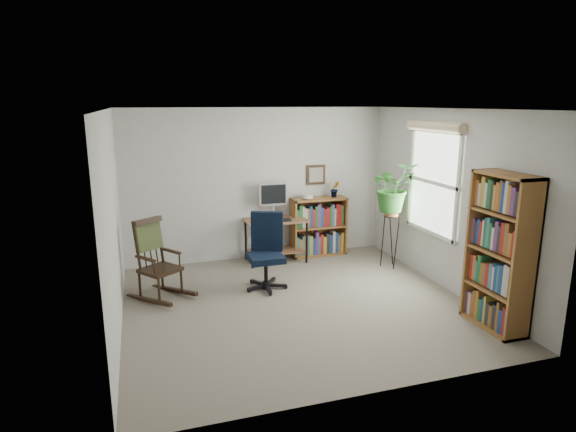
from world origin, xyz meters
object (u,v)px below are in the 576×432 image
object	(u,v)px
office_chair	(266,252)
low_bookshelf	(319,227)
desk	(276,240)
tall_bookshelf	(500,253)
rocking_chair	(160,259)

from	to	relation	value
office_chair	low_bookshelf	world-z (taller)	office_chair
desk	office_chair	xyz separation A→B (m)	(-0.45, -1.07, 0.18)
tall_bookshelf	desk	bearing A→B (deg)	120.28
office_chair	tall_bookshelf	size ratio (longest dim) A/B	0.60
desk	low_bookshelf	world-z (taller)	low_bookshelf
desk	tall_bookshelf	distance (m)	3.44
desk	office_chair	world-z (taller)	office_chair
desk	tall_bookshelf	world-z (taller)	tall_bookshelf
office_chair	rocking_chair	size ratio (longest dim) A/B	0.99
office_chair	tall_bookshelf	bearing A→B (deg)	-20.15
office_chair	tall_bookshelf	xyz separation A→B (m)	(2.16, -1.86, 0.35)
tall_bookshelf	office_chair	bearing A→B (deg)	139.24
low_bookshelf	tall_bookshelf	bearing A→B (deg)	-72.80
low_bookshelf	tall_bookshelf	xyz separation A→B (m)	(0.95, -3.06, 0.39)
rocking_chair	desk	bearing A→B (deg)	-8.14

